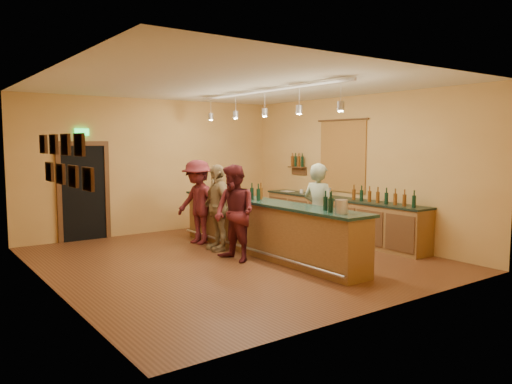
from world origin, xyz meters
TOP-DOWN VIEW (x-y plane):
  - floor at (0.00, 0.00)m, footprint 7.00×7.00m
  - ceiling at (0.00, 0.00)m, footprint 6.50×7.00m
  - wall_back at (0.00, 3.50)m, footprint 6.50×0.02m
  - wall_front at (0.00, -3.50)m, footprint 6.50×0.02m
  - wall_left at (-3.25, 0.00)m, footprint 0.02×7.00m
  - wall_right at (3.25, 0.00)m, footprint 0.02×7.00m
  - doorway at (-1.70, 3.47)m, footprint 1.15×0.09m
  - tapestry at (3.23, 0.40)m, footprint 0.03×1.40m
  - bottle_shelf at (3.17, 1.90)m, footprint 0.17×0.55m
  - picture_grid at (-3.21, -0.75)m, footprint 0.06×2.20m
  - back_counter at (2.97, 0.18)m, footprint 0.60×4.55m
  - tasting_bar at (0.71, -0.00)m, footprint 0.74×5.10m
  - pendant_track at (0.72, -0.00)m, footprint 0.11×4.60m
  - bartender at (1.27, -0.94)m, footprint 0.55×0.73m
  - customer_a at (-0.09, -0.15)m, footprint 0.75×0.92m
  - customer_b at (0.17, 0.85)m, footprint 0.51×1.05m
  - customer_c at (0.17, 1.65)m, footprint 0.91×1.28m
  - bar_stool at (1.36, 0.83)m, footprint 0.37×0.37m

SIDE VIEW (x-z plane):
  - floor at x=0.00m, z-range 0.00..0.00m
  - back_counter at x=2.97m, z-range -0.15..1.12m
  - tasting_bar at x=0.71m, z-range -0.08..1.30m
  - bar_stool at x=1.36m, z-range 0.24..1.01m
  - customer_b at x=0.17m, z-range 0.00..1.74m
  - customer_a at x=-0.09m, z-range 0.00..1.78m
  - bartender at x=1.27m, z-range 0.00..1.80m
  - customer_c at x=0.17m, z-range 0.00..1.80m
  - doorway at x=-1.70m, z-range -0.11..2.36m
  - wall_back at x=0.00m, z-range 0.00..3.20m
  - wall_front at x=0.00m, z-range 0.00..3.20m
  - wall_left at x=-3.25m, z-range 0.00..3.20m
  - wall_right at x=3.25m, z-range 0.00..3.20m
  - bottle_shelf at x=3.17m, z-range 1.39..1.94m
  - tapestry at x=3.23m, z-range 1.05..2.65m
  - picture_grid at x=-3.21m, z-range 1.60..2.30m
  - pendant_track at x=0.72m, z-range 2.73..3.24m
  - ceiling at x=0.00m, z-range 3.19..3.21m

